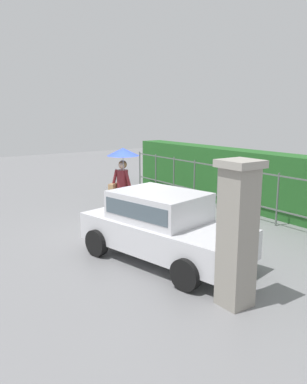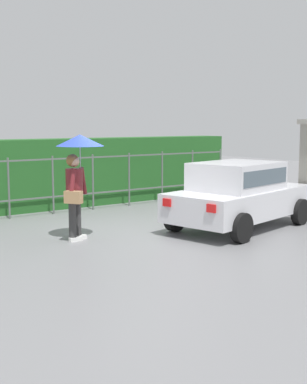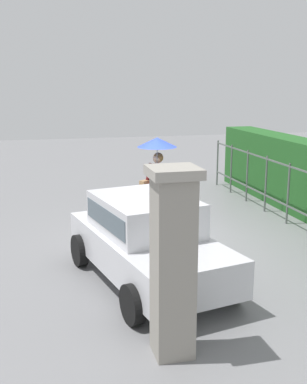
{
  "view_description": "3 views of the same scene",
  "coord_description": "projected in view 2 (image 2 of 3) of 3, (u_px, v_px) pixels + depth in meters",
  "views": [
    {
      "loc": [
        8.46,
        -5.43,
        3.15
      ],
      "look_at": [
        0.57,
        0.08,
        1.14
      ],
      "focal_mm": 36.24,
      "sensor_mm": 36.0,
      "label": 1
    },
    {
      "loc": [
        -6.22,
        -8.84,
        2.33
      ],
      "look_at": [
        0.16,
        -0.09,
        0.89
      ],
      "focal_mm": 48.73,
      "sensor_mm": 36.0,
      "label": 2
    },
    {
      "loc": [
        9.68,
        -2.49,
        3.4
      ],
      "look_at": [
        -0.04,
        -0.09,
        1.09
      ],
      "focal_mm": 44.84,
      "sensor_mm": 36.0,
      "label": 3
    }
  ],
  "objects": [
    {
      "name": "ground_plane",
      "position": [
        145.0,
        234.0,
        11.02
      ],
      "size": [
        40.0,
        40.0,
        0.0
      ],
      "primitive_type": "plane",
      "color": "slate"
    },
    {
      "name": "car",
      "position": [
        239.0,
        192.0,
        11.53
      ],
      "size": [
        3.96,
        2.47,
        1.48
      ],
      "rotation": [
        0.0,
        0.0,
        0.21
      ],
      "color": "silver",
      "rests_on": "ground"
    },
    {
      "name": "pedestrian",
      "position": [
        78.0,
        163.0,
        10.26
      ],
      "size": [
        0.95,
        0.95,
        2.11
      ],
      "rotation": [
        0.0,
        0.0,
        -0.99
      ],
      "color": "#333333",
      "rests_on": "ground"
    },
    {
      "name": "fence_section",
      "position": [
        73.0,
        181.0,
        13.67
      ],
      "size": [
        10.58,
        0.05,
        1.5
      ],
      "color": "#59605B",
      "rests_on": "ground"
    },
    {
      "name": "hedge_row",
      "position": [
        58.0,
        173.0,
        14.4
      ],
      "size": [
        11.53,
        0.9,
        1.9
      ],
      "primitive_type": "cube",
      "color": "#235B23",
      "rests_on": "ground"
    }
  ]
}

